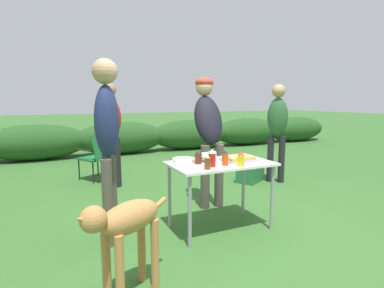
{
  "coord_description": "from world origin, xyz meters",
  "views": [
    {
      "loc": [
        -1.61,
        -2.73,
        1.4
      ],
      "look_at": [
        -0.13,
        0.44,
        0.89
      ],
      "focal_mm": 28.0,
      "sensor_mm": 36.0,
      "label": 1
    }
  ],
  "objects": [
    {
      "name": "ground_plane",
      "position": [
        0.0,
        0.0,
        0.0
      ],
      "size": [
        60.0,
        60.0,
        0.0
      ],
      "primitive_type": "plane",
      "color": "#336028"
    },
    {
      "name": "shrub_hedge",
      "position": [
        -0.0,
        5.14,
        0.42
      ],
      "size": [
        14.4,
        0.9,
        0.85
      ],
      "color": "#234C1E",
      "rests_on": "ground"
    },
    {
      "name": "folding_table",
      "position": [
        0.0,
        0.0,
        0.66
      ],
      "size": [
        1.1,
        0.64,
        0.74
      ],
      "color": "silver",
      "rests_on": "ground"
    },
    {
      "name": "food_tray",
      "position": [
        0.22,
        -0.01,
        0.77
      ],
      "size": [
        0.36,
        0.25,
        0.06
      ],
      "color": "#9E9EA3",
      "rests_on": "folding_table"
    },
    {
      "name": "plate_stack",
      "position": [
        -0.37,
        0.16,
        0.76
      ],
      "size": [
        0.24,
        0.24,
        0.05
      ],
      "primitive_type": "cylinder",
      "color": "white",
      "rests_on": "folding_table"
    },
    {
      "name": "mixing_bowl",
      "position": [
        -0.09,
        0.14,
        0.79
      ],
      "size": [
        0.23,
        0.23,
        0.1
      ],
      "primitive_type": "ellipsoid",
      "color": "#99B2CC",
      "rests_on": "folding_table"
    },
    {
      "name": "paper_cup_stack",
      "position": [
        -0.13,
        -0.06,
        0.81
      ],
      "size": [
        0.08,
        0.08,
        0.14
      ],
      "primitive_type": "cylinder",
      "color": "white",
      "rests_on": "folding_table"
    },
    {
      "name": "bbq_sauce_bottle",
      "position": [
        -0.25,
        0.04,
        0.81
      ],
      "size": [
        0.07,
        0.07,
        0.14
      ],
      "color": "#562314",
      "rests_on": "folding_table"
    },
    {
      "name": "hot_sauce_bottle",
      "position": [
        -0.03,
        -0.14,
        0.81
      ],
      "size": [
        0.07,
        0.07,
        0.16
      ],
      "color": "#CC4214",
      "rests_on": "folding_table"
    },
    {
      "name": "mustard_bottle",
      "position": [
        0.09,
        -0.25,
        0.81
      ],
      "size": [
        0.07,
        0.07,
        0.15
      ],
      "color": "yellow",
      "rests_on": "folding_table"
    },
    {
      "name": "ketchup_bottle",
      "position": [
        -0.19,
        -0.14,
        0.82
      ],
      "size": [
        0.07,
        0.07,
        0.18
      ],
      "color": "red",
      "rests_on": "folding_table"
    },
    {
      "name": "beer_bottle",
      "position": [
        -0.28,
        -0.22,
        0.81
      ],
      "size": [
        0.06,
        0.06,
        0.14
      ],
      "color": "brown",
      "rests_on": "folding_table"
    },
    {
      "name": "standing_person_in_navy_coat",
      "position": [
        0.24,
        0.74,
        1.07
      ],
      "size": [
        0.38,
        0.51,
        1.71
      ],
      "rotation": [
        0.0,
        0.0,
        -0.03
      ],
      "color": "#4C473D",
      "rests_on": "ground"
    },
    {
      "name": "standing_person_in_gray_fleece",
      "position": [
        -0.8,
        2.05,
        1.0
      ],
      "size": [
        0.47,
        0.42,
        1.67
      ],
      "rotation": [
        0.0,
        0.0,
        0.46
      ],
      "color": "black",
      "rests_on": "ground"
    },
    {
      "name": "standing_person_in_olive_jacket",
      "position": [
        -1.15,
        0.18,
        1.11
      ],
      "size": [
        0.33,
        0.38,
        1.79
      ],
      "rotation": [
        0.0,
        0.0,
        1.15
      ],
      "color": "#4C473D",
      "rests_on": "ground"
    },
    {
      "name": "standing_person_in_dark_puffer",
      "position": [
        1.83,
        1.24,
        1.02
      ],
      "size": [
        0.41,
        0.41,
        1.67
      ],
      "rotation": [
        0.0,
        0.0,
        -0.73
      ],
      "color": "black",
      "rests_on": "ground"
    },
    {
      "name": "dog",
      "position": [
        -1.2,
        -0.75,
        0.53
      ],
      "size": [
        0.73,
        0.45,
        0.75
      ],
      "rotation": [
        0.0,
        0.0,
        2.05
      ],
      "color": "#B27A42",
      "rests_on": "ground"
    },
    {
      "name": "camp_chair_green_behind_table",
      "position": [
        -0.92,
        2.63,
        0.47
      ],
      "size": [
        0.69,
        0.74,
        0.83
      ],
      "rotation": [
        0.0,
        0.0,
        0.52
      ],
      "color": "#19602D",
      "rests_on": "ground"
    },
    {
      "name": "cooler_box",
      "position": [
        1.45,
        1.44,
        0.17
      ],
      "size": [
        0.58,
        0.52,
        0.34
      ],
      "rotation": [
        0.0,
        0.0,
        3.67
      ],
      "color": "#286B3D",
      "rests_on": "ground"
    }
  ]
}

